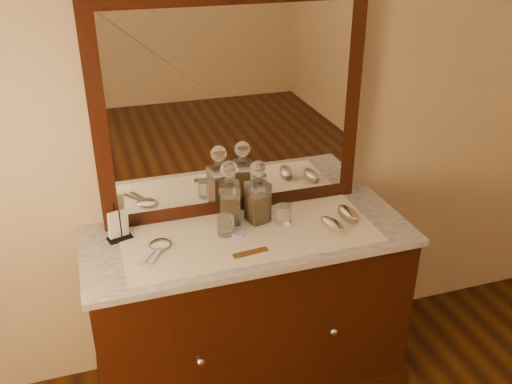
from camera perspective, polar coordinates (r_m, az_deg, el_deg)
dresser_cabinet at (r=2.70m, az=-0.67°, el=-12.23°), size 1.40×0.55×0.82m
dresser_plinth at (r=2.95m, az=-0.63°, el=-17.81°), size 1.46×0.59×0.08m
knob_left at (r=2.41m, az=-5.68°, el=-16.86°), size 0.04×0.04×0.04m
knob_right at (r=2.56m, az=7.91°, el=-13.93°), size 0.04×0.04×0.04m
marble_top at (r=2.46m, az=-0.72°, el=-4.51°), size 1.44×0.59×0.03m
mirror_frame at (r=2.46m, az=-2.50°, el=8.70°), size 1.20×0.08×1.00m
mirror_glass at (r=2.42m, az=-2.28°, el=8.46°), size 1.06×0.01×0.86m
lace_runner at (r=2.43m, az=-0.58°, el=-4.41°), size 1.10×0.45×0.00m
pin_dish at (r=2.43m, az=-1.84°, el=-4.16°), size 0.09×0.09×0.01m
comb at (r=2.30m, az=-0.57°, el=-6.20°), size 0.15×0.04×0.01m
napkin_rack at (r=2.45m, az=-13.87°, el=-3.41°), size 0.12×0.09×0.16m
decanter_left at (r=2.47m, az=-2.72°, el=-0.74°), size 0.11×0.11×0.30m
decanter_right at (r=2.48m, az=0.17°, el=-0.65°), size 0.11×0.11×0.30m
brush_near at (r=2.48m, az=7.81°, el=-3.37°), size 0.10×0.16×0.04m
brush_far at (r=2.59m, az=9.40°, el=-2.21°), size 0.08×0.15×0.04m
hand_mirror_outer at (r=2.37m, az=-10.08°, el=-5.48°), size 0.17×0.20×0.02m
hand_mirror_inner at (r=2.37m, az=-9.67°, el=-5.55°), size 0.13×0.19×0.02m
tumblers at (r=2.46m, az=-0.10°, el=-2.86°), size 0.35×0.09×0.08m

